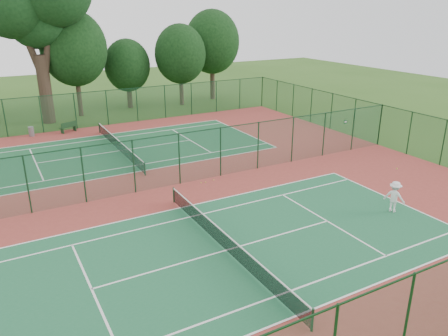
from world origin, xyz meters
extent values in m
plane|color=#31581B|center=(0.00, 0.00, 0.00)|extent=(120.00, 120.00, 0.00)
cube|color=maroon|center=(0.00, 0.00, 0.01)|extent=(40.00, 36.00, 0.01)
cube|color=#1E603B|center=(0.00, -9.00, 0.01)|extent=(23.77, 10.97, 0.01)
cube|color=#1B552F|center=(0.00, 9.00, 0.01)|extent=(23.77, 10.97, 0.01)
cube|color=#18482A|center=(0.00, 18.00, 1.75)|extent=(40.00, 0.02, 3.50)
cube|color=#13341F|center=(0.00, 18.00, 3.46)|extent=(40.00, 0.05, 0.05)
cube|color=#133418|center=(0.00, -18.00, 3.46)|extent=(40.00, 0.05, 0.05)
cube|color=#174627|center=(20.00, 0.00, 1.75)|extent=(0.02, 36.00, 3.50)
cube|color=#153A1D|center=(20.00, 0.00, 3.46)|extent=(0.05, 36.00, 0.05)
cube|color=#1B5237|center=(0.00, 0.00, 1.75)|extent=(40.00, 0.02, 3.50)
cube|color=#153A21|center=(0.00, 0.00, 3.46)|extent=(40.00, 0.05, 0.05)
cylinder|color=#153A1F|center=(0.00, -15.40, 0.49)|extent=(0.10, 0.10, 0.97)
cylinder|color=#153A1F|center=(0.00, -2.60, 0.49)|extent=(0.10, 0.10, 0.97)
cube|color=black|center=(0.00, -9.00, 0.48)|extent=(0.02, 12.80, 0.85)
cube|color=white|center=(0.00, -9.00, 0.92)|extent=(0.04, 12.80, 0.06)
cylinder|color=#133621|center=(0.00, 2.60, 0.49)|extent=(0.10, 0.10, 0.97)
cylinder|color=#133621|center=(0.00, 15.40, 0.49)|extent=(0.10, 0.10, 0.97)
cube|color=black|center=(0.00, 9.00, 0.48)|extent=(0.02, 12.80, 0.85)
cube|color=white|center=(0.00, 9.00, 0.92)|extent=(0.04, 12.80, 0.06)
imported|color=white|center=(10.53, -9.87, 0.94)|extent=(1.11, 1.37, 1.85)
cylinder|color=gray|center=(-5.74, 17.27, 0.44)|extent=(0.64, 0.64, 0.87)
cube|color=#113216|center=(-3.12, 16.82, 0.26)|extent=(0.25, 0.44, 0.49)
cube|color=#113216|center=(-1.90, 17.32, 0.26)|extent=(0.25, 0.44, 0.49)
cube|color=#113216|center=(-2.51, 17.07, 0.53)|extent=(1.70, 1.05, 0.05)
cube|color=#113216|center=(-2.43, 16.86, 0.78)|extent=(1.55, 0.67, 0.49)
sphere|color=yellow|center=(3.76, -0.59, 0.04)|extent=(0.06, 0.06, 0.06)
sphere|color=yellow|center=(3.09, -0.69, 0.05)|extent=(0.07, 0.07, 0.07)
sphere|color=#C6D431|center=(2.78, -0.62, 0.05)|extent=(0.08, 0.08, 0.08)
cylinder|color=#35261D|center=(-3.52, 21.89, 3.39)|extent=(1.24, 1.24, 6.78)
cylinder|color=#35261D|center=(-4.54, 22.23, 8.47)|extent=(2.30, 0.68, 6.74)
cylinder|color=#35261D|center=(-2.50, 21.66, 8.81)|extent=(2.15, 0.63, 7.32)
sphere|color=black|center=(-3.30, 22.79, 10.17)|extent=(5.88, 5.88, 5.88)
camera|label=1|loc=(-8.98, -25.09, 10.99)|focal=35.00mm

